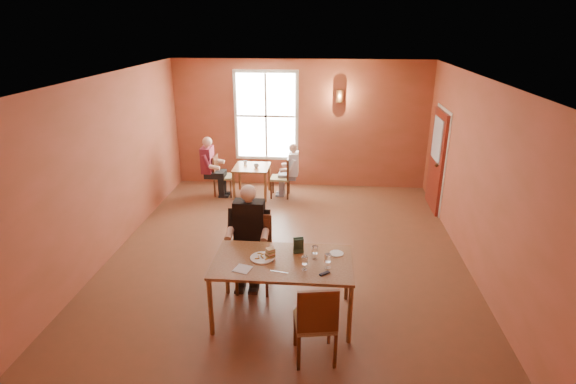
# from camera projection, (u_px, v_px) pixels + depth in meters

# --- Properties ---
(ground) EXTENTS (6.00, 7.00, 0.01)m
(ground) POSITION_uv_depth(u_px,v_px,m) (287.00, 252.00, 7.88)
(ground) COLOR brown
(ground) RESTS_ON ground
(wall_back) EXTENTS (6.00, 0.04, 3.00)m
(wall_back) POSITION_uv_depth(u_px,v_px,m) (300.00, 125.00, 10.60)
(wall_back) COLOR brown
(wall_back) RESTS_ON ground
(wall_front) EXTENTS (6.00, 0.04, 3.00)m
(wall_front) POSITION_uv_depth(u_px,v_px,m) (253.00, 290.00, 4.09)
(wall_front) COLOR brown
(wall_front) RESTS_ON ground
(wall_left) EXTENTS (0.04, 7.00, 3.00)m
(wall_left) POSITION_uv_depth(u_px,v_px,m) (110.00, 166.00, 7.59)
(wall_left) COLOR brown
(wall_left) RESTS_ON ground
(wall_right) EXTENTS (0.04, 7.00, 3.00)m
(wall_right) POSITION_uv_depth(u_px,v_px,m) (475.00, 176.00, 7.10)
(wall_right) COLOR brown
(wall_right) RESTS_ON ground
(ceiling) EXTENTS (6.00, 7.00, 0.04)m
(ceiling) POSITION_uv_depth(u_px,v_px,m) (287.00, 77.00, 6.81)
(ceiling) COLOR white
(ceiling) RESTS_ON wall_back
(window) EXTENTS (1.36, 0.10, 1.96)m
(window) POSITION_uv_depth(u_px,v_px,m) (266.00, 116.00, 10.55)
(window) COLOR white
(window) RESTS_ON wall_back
(door) EXTENTS (0.12, 1.04, 2.10)m
(door) POSITION_uv_depth(u_px,v_px,m) (436.00, 161.00, 9.41)
(door) COLOR maroon
(door) RESTS_ON ground
(wall_sconce) EXTENTS (0.16, 0.16, 0.28)m
(wall_sconce) POSITION_uv_depth(u_px,v_px,m) (340.00, 96.00, 10.19)
(wall_sconce) COLOR brown
(wall_sconce) RESTS_ON wall_back
(main_table) EXTENTS (1.83, 1.03, 0.86)m
(main_table) POSITION_uv_depth(u_px,v_px,m) (283.00, 289.00, 6.03)
(main_table) COLOR brown
(main_table) RESTS_ON ground
(chair_diner_main) EXTENTS (0.49, 0.49, 1.12)m
(chair_diner_main) POSITION_uv_depth(u_px,v_px,m) (254.00, 255.00, 6.63)
(chair_diner_main) COLOR #552A16
(chair_diner_main) RESTS_ON ground
(diner_main) EXTENTS (0.60, 0.60, 1.50)m
(diner_main) POSITION_uv_depth(u_px,v_px,m) (253.00, 245.00, 6.53)
(diner_main) COLOR #3C2C1F
(diner_main) RESTS_ON ground
(chair_empty) EXTENTS (0.54, 0.54, 1.06)m
(chair_empty) POSITION_uv_depth(u_px,v_px,m) (315.00, 320.00, 5.25)
(chair_empty) COLOR #4E2412
(chair_empty) RESTS_ON ground
(plate_food) EXTENTS (0.34, 0.34, 0.04)m
(plate_food) POSITION_uv_depth(u_px,v_px,m) (262.00, 257.00, 5.92)
(plate_food) COLOR silver
(plate_food) RESTS_ON main_table
(sandwich) EXTENTS (0.14, 0.14, 0.12)m
(sandwich) POSITION_uv_depth(u_px,v_px,m) (270.00, 254.00, 5.92)
(sandwich) COLOR #D9B47B
(sandwich) RESTS_ON main_table
(goblet_a) EXTENTS (0.09, 0.09, 0.21)m
(goblet_a) POSITION_uv_depth(u_px,v_px,m) (315.00, 252.00, 5.88)
(goblet_a) COLOR silver
(goblet_a) RESTS_ON main_table
(goblet_b) EXTENTS (0.11, 0.11, 0.21)m
(goblet_b) POSITION_uv_depth(u_px,v_px,m) (328.00, 261.00, 5.66)
(goblet_b) COLOR white
(goblet_b) RESTS_ON main_table
(goblet_c) EXTENTS (0.10, 0.10, 0.20)m
(goblet_c) POSITION_uv_depth(u_px,v_px,m) (304.00, 263.00, 5.62)
(goblet_c) COLOR white
(goblet_c) RESTS_ON main_table
(menu_stand) EXTENTS (0.15, 0.10, 0.23)m
(menu_stand) POSITION_uv_depth(u_px,v_px,m) (298.00, 246.00, 6.03)
(menu_stand) COLOR #294330
(menu_stand) RESTS_ON main_table
(knife) EXTENTS (0.23, 0.06, 0.00)m
(knife) POSITION_uv_depth(u_px,v_px,m) (279.00, 272.00, 5.61)
(knife) COLOR silver
(knife) RESTS_ON main_table
(napkin) EXTENTS (0.25, 0.25, 0.01)m
(napkin) POSITION_uv_depth(u_px,v_px,m) (243.00, 269.00, 5.68)
(napkin) COLOR white
(napkin) RESTS_ON main_table
(side_plate) EXTENTS (0.23, 0.23, 0.01)m
(side_plate) POSITION_uv_depth(u_px,v_px,m) (336.00, 253.00, 6.04)
(side_plate) COLOR silver
(side_plate) RESTS_ON main_table
(sunglasses) EXTENTS (0.14, 0.13, 0.02)m
(sunglasses) POSITION_uv_depth(u_px,v_px,m) (324.00, 273.00, 5.56)
(sunglasses) COLOR black
(sunglasses) RESTS_ON main_table
(second_table) EXTENTS (0.79, 0.79, 0.70)m
(second_table) POSITION_uv_depth(u_px,v_px,m) (252.00, 181.00, 10.32)
(second_table) COLOR brown
(second_table) RESTS_ON ground
(chair_diner_white) EXTENTS (0.41, 0.41, 0.94)m
(chair_diner_white) POSITION_uv_depth(u_px,v_px,m) (280.00, 177.00, 10.22)
(chair_diner_white) COLOR #562511
(chair_diner_white) RESTS_ON ground
(diner_white) EXTENTS (0.48, 0.48, 1.19)m
(diner_white) POSITION_uv_depth(u_px,v_px,m) (281.00, 172.00, 10.17)
(diner_white) COLOR silver
(diner_white) RESTS_ON ground
(chair_diner_maroon) EXTENTS (0.41, 0.41, 0.93)m
(chair_diner_maroon) POSITION_uv_depth(u_px,v_px,m) (224.00, 175.00, 10.33)
(chair_diner_maroon) COLOR #492714
(chair_diner_maroon) RESTS_ON ground
(diner_maroon) EXTENTS (0.54, 0.54, 1.34)m
(diner_maroon) POSITION_uv_depth(u_px,v_px,m) (222.00, 167.00, 10.26)
(diner_maroon) COLOR maroon
(diner_maroon) RESTS_ON ground
(cup_a) EXTENTS (0.14, 0.14, 0.09)m
(cup_a) POSITION_uv_depth(u_px,v_px,m) (256.00, 166.00, 10.08)
(cup_a) COLOR white
(cup_a) RESTS_ON second_table
(cup_b) EXTENTS (0.11, 0.11, 0.09)m
(cup_b) POSITION_uv_depth(u_px,v_px,m) (245.00, 163.00, 10.33)
(cup_b) COLOR silver
(cup_b) RESTS_ON second_table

